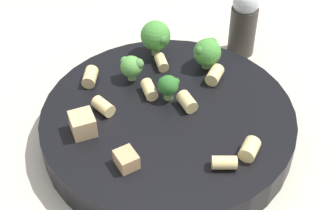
{
  "coord_description": "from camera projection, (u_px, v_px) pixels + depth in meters",
  "views": [
    {
      "loc": [
        -0.22,
        0.32,
        0.4
      ],
      "look_at": [
        0.0,
        0.0,
        0.05
      ],
      "focal_mm": 50.0,
      "sensor_mm": 36.0,
      "label": 1
    }
  ],
  "objects": [
    {
      "name": "broccoli_floret_2",
      "position": [
        156.0,
        36.0,
        0.6
      ],
      "size": [
        0.04,
        0.04,
        0.05
      ],
      "color": "#93B766",
      "rests_on": "pasta_bowl"
    },
    {
      "name": "rigatoni_4",
      "position": [
        161.0,
        62.0,
        0.59
      ],
      "size": [
        0.03,
        0.03,
        0.01
      ],
      "primitive_type": "cylinder",
      "rotation": [
        1.57,
        0.0,
        0.85
      ],
      "color": "#E0C67F",
      "rests_on": "pasta_bowl"
    },
    {
      "name": "rigatoni_5",
      "position": [
        224.0,
        163.0,
        0.47
      ],
      "size": [
        0.03,
        0.03,
        0.01
      ],
      "primitive_type": "cylinder",
      "rotation": [
        1.57,
        0.0,
        2.17
      ],
      "color": "#E0C67F",
      "rests_on": "pasta_bowl"
    },
    {
      "name": "rigatoni_7",
      "position": [
        149.0,
        90.0,
        0.55
      ],
      "size": [
        0.03,
        0.03,
        0.01
      ],
      "primitive_type": "cylinder",
      "rotation": [
        1.57,
        0.0,
        0.91
      ],
      "color": "#E0C67F",
      "rests_on": "pasta_bowl"
    },
    {
      "name": "broccoli_floret_3",
      "position": [
        207.0,
        51.0,
        0.58
      ],
      "size": [
        0.03,
        0.04,
        0.04
      ],
      "color": "#84AD60",
      "rests_on": "pasta_bowl"
    },
    {
      "name": "rigatoni_0",
      "position": [
        103.0,
        106.0,
        0.53
      ],
      "size": [
        0.03,
        0.02,
        0.02
      ],
      "primitive_type": "cylinder",
      "rotation": [
        1.57,
        0.0,
        1.37
      ],
      "color": "#E0C67F",
      "rests_on": "pasta_bowl"
    },
    {
      "name": "rigatoni_2",
      "position": [
        90.0,
        77.0,
        0.57
      ],
      "size": [
        0.03,
        0.03,
        0.02
      ],
      "primitive_type": "cylinder",
      "rotation": [
        1.57,
        0.0,
        0.54
      ],
      "color": "#E0C67F",
      "rests_on": "pasta_bowl"
    },
    {
      "name": "pepper_shaker",
      "position": [
        244.0,
        22.0,
        0.66
      ],
      "size": [
        0.04,
        0.04,
        0.1
      ],
      "color": "#332D28",
      "rests_on": "ground_plane"
    },
    {
      "name": "rigatoni_3",
      "position": [
        250.0,
        149.0,
        0.48
      ],
      "size": [
        0.02,
        0.03,
        0.02
      ],
      "primitive_type": "cylinder",
      "rotation": [
        1.57,
        0.0,
        0.14
      ],
      "color": "#E0C67F",
      "rests_on": "pasta_bowl"
    },
    {
      "name": "chicken_chunk_1",
      "position": [
        83.0,
        124.0,
        0.5
      ],
      "size": [
        0.04,
        0.04,
        0.02
      ],
      "primitive_type": "cube",
      "rotation": [
        0.0,
        0.0,
        2.56
      ],
      "color": "tan",
      "rests_on": "pasta_bowl"
    },
    {
      "name": "chicken_chunk_0",
      "position": [
        126.0,
        160.0,
        0.47
      ],
      "size": [
        0.03,
        0.03,
        0.02
      ],
      "primitive_type": "cube",
      "rotation": [
        0.0,
        0.0,
        2.71
      ],
      "color": "tan",
      "rests_on": "pasta_bowl"
    },
    {
      "name": "broccoli_floret_0",
      "position": [
        168.0,
        86.0,
        0.54
      ],
      "size": [
        0.02,
        0.02,
        0.03
      ],
      "color": "#84AD60",
      "rests_on": "pasta_bowl"
    },
    {
      "name": "rigatoni_6",
      "position": [
        187.0,
        102.0,
        0.54
      ],
      "size": [
        0.03,
        0.03,
        0.02
      ],
      "primitive_type": "cylinder",
      "rotation": [
        1.57,
        0.0,
        1.04
      ],
      "color": "#E0C67F",
      "rests_on": "pasta_bowl"
    },
    {
      "name": "pasta_bowl",
      "position": [
        168.0,
        121.0,
        0.55
      ],
      "size": [
        0.29,
        0.29,
        0.04
      ],
      "color": "black",
      "rests_on": "ground_plane"
    },
    {
      "name": "rigatoni_1",
      "position": [
        215.0,
        75.0,
        0.57
      ],
      "size": [
        0.02,
        0.03,
        0.02
      ],
      "primitive_type": "cylinder",
      "rotation": [
        1.57,
        0.0,
        0.19
      ],
      "color": "#E0C67F",
      "rests_on": "pasta_bowl"
    },
    {
      "name": "ground_plane",
      "position": [
        168.0,
        135.0,
        0.56
      ],
      "size": [
        2.0,
        2.0,
        0.0
      ],
      "primitive_type": "plane",
      "color": "#BCB29E"
    },
    {
      "name": "broccoli_floret_1",
      "position": [
        132.0,
        66.0,
        0.57
      ],
      "size": [
        0.03,
        0.03,
        0.03
      ],
      "color": "#84AD60",
      "rests_on": "pasta_bowl"
    }
  ]
}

